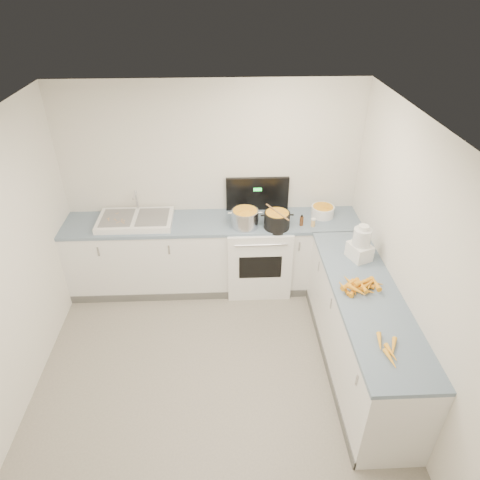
{
  "coord_description": "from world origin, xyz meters",
  "views": [
    {
      "loc": [
        0.13,
        -2.68,
        3.48
      ],
      "look_at": [
        0.3,
        1.1,
        1.05
      ],
      "focal_mm": 32.0,
      "sensor_mm": 36.0,
      "label": 1
    }
  ],
  "objects_px": {
    "stove": "(258,253)",
    "sink": "(135,220)",
    "mixing_bowl": "(323,211)",
    "extract_bottle": "(302,221)",
    "steel_pot": "(245,219)",
    "black_pot": "(277,221)",
    "food_processor": "(361,245)",
    "spice_jar": "(313,223)"
  },
  "relations": [
    {
      "from": "stove",
      "to": "sink",
      "type": "relative_size",
      "value": 1.58
    },
    {
      "from": "mixing_bowl",
      "to": "extract_bottle",
      "type": "xyz_separation_m",
      "value": [
        -0.29,
        -0.21,
        -0.01
      ]
    },
    {
      "from": "steel_pot",
      "to": "mixing_bowl",
      "type": "bearing_deg",
      "value": 12.14
    },
    {
      "from": "sink",
      "to": "steel_pot",
      "type": "bearing_deg",
      "value": -6.09
    },
    {
      "from": "mixing_bowl",
      "to": "stove",
      "type": "bearing_deg",
      "value": -173.94
    },
    {
      "from": "sink",
      "to": "black_pot",
      "type": "xyz_separation_m",
      "value": [
        1.64,
        -0.18,
        0.05
      ]
    },
    {
      "from": "black_pot",
      "to": "food_processor",
      "type": "xyz_separation_m",
      "value": [
        0.77,
        -0.65,
        0.08
      ]
    },
    {
      "from": "sink",
      "to": "food_processor",
      "type": "xyz_separation_m",
      "value": [
        2.41,
        -0.83,
        0.13
      ]
    },
    {
      "from": "extract_bottle",
      "to": "spice_jar",
      "type": "height_order",
      "value": "extract_bottle"
    },
    {
      "from": "steel_pot",
      "to": "spice_jar",
      "type": "height_order",
      "value": "steel_pot"
    },
    {
      "from": "black_pot",
      "to": "extract_bottle",
      "type": "bearing_deg",
      "value": 6.71
    },
    {
      "from": "stove",
      "to": "food_processor",
      "type": "height_order",
      "value": "stove"
    },
    {
      "from": "black_pot",
      "to": "spice_jar",
      "type": "distance_m",
      "value": 0.43
    },
    {
      "from": "sink",
      "to": "steel_pot",
      "type": "distance_m",
      "value": 1.29
    },
    {
      "from": "mixing_bowl",
      "to": "steel_pot",
      "type": "bearing_deg",
      "value": -167.86
    },
    {
      "from": "mixing_bowl",
      "to": "food_processor",
      "type": "height_order",
      "value": "food_processor"
    },
    {
      "from": "stove",
      "to": "extract_bottle",
      "type": "xyz_separation_m",
      "value": [
        0.48,
        -0.13,
        0.52
      ]
    },
    {
      "from": "sink",
      "to": "steel_pot",
      "type": "height_order",
      "value": "sink"
    },
    {
      "from": "mixing_bowl",
      "to": "spice_jar",
      "type": "xyz_separation_m",
      "value": [
        -0.16,
        -0.24,
        -0.02
      ]
    },
    {
      "from": "extract_bottle",
      "to": "black_pot",
      "type": "bearing_deg",
      "value": -173.29
    },
    {
      "from": "stove",
      "to": "mixing_bowl",
      "type": "relative_size",
      "value": 4.99
    },
    {
      "from": "mixing_bowl",
      "to": "food_processor",
      "type": "relative_size",
      "value": 0.7
    },
    {
      "from": "extract_bottle",
      "to": "food_processor",
      "type": "relative_size",
      "value": 0.28
    },
    {
      "from": "stove",
      "to": "sink",
      "type": "bearing_deg",
      "value": 179.38
    },
    {
      "from": "steel_pot",
      "to": "stove",
      "type": "bearing_deg",
      "value": 35.34
    },
    {
      "from": "stove",
      "to": "steel_pot",
      "type": "height_order",
      "value": "stove"
    },
    {
      "from": "sink",
      "to": "food_processor",
      "type": "bearing_deg",
      "value": -18.96
    },
    {
      "from": "food_processor",
      "to": "stove",
      "type": "bearing_deg",
      "value": 139.81
    },
    {
      "from": "sink",
      "to": "extract_bottle",
      "type": "relative_size",
      "value": 7.81
    },
    {
      "from": "sink",
      "to": "steel_pot",
      "type": "relative_size",
      "value": 2.77
    },
    {
      "from": "stove",
      "to": "extract_bottle",
      "type": "relative_size",
      "value": 12.34
    },
    {
      "from": "stove",
      "to": "steel_pot",
      "type": "xyz_separation_m",
      "value": [
        -0.17,
        -0.12,
        0.56
      ]
    },
    {
      "from": "stove",
      "to": "extract_bottle",
      "type": "height_order",
      "value": "stove"
    },
    {
      "from": "steel_pot",
      "to": "food_processor",
      "type": "height_order",
      "value": "food_processor"
    },
    {
      "from": "extract_bottle",
      "to": "food_processor",
      "type": "height_order",
      "value": "food_processor"
    },
    {
      "from": "stove",
      "to": "mixing_bowl",
      "type": "distance_m",
      "value": 0.94
    },
    {
      "from": "black_pot",
      "to": "stove",
      "type": "bearing_deg",
      "value": 139.87
    },
    {
      "from": "mixing_bowl",
      "to": "food_processor",
      "type": "bearing_deg",
      "value": -78.0
    },
    {
      "from": "food_processor",
      "to": "black_pot",
      "type": "bearing_deg",
      "value": 139.8
    },
    {
      "from": "mixing_bowl",
      "to": "spice_jar",
      "type": "height_order",
      "value": "mixing_bowl"
    },
    {
      "from": "stove",
      "to": "mixing_bowl",
      "type": "bearing_deg",
      "value": 6.06
    },
    {
      "from": "steel_pot",
      "to": "food_processor",
      "type": "distance_m",
      "value": 1.33
    }
  ]
}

